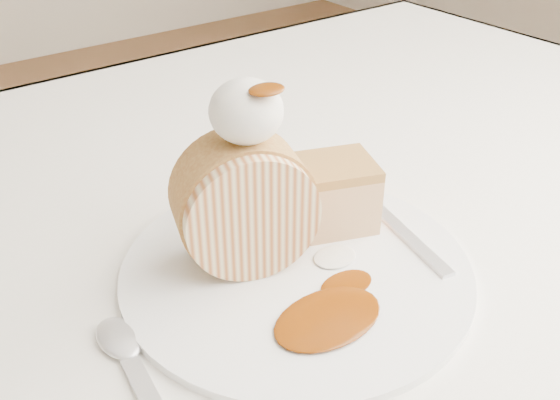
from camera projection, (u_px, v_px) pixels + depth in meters
table at (253, 263)px, 0.69m from camera, size 1.40×0.90×0.75m
plate at (296, 268)px, 0.54m from camera, size 0.39×0.39×0.01m
roulade_slice at (245, 205)px, 0.51m from camera, size 0.12×0.09×0.11m
cake_chunk at (336, 197)px, 0.57m from camera, size 0.08×0.08×0.06m
whipped_cream at (246, 111)px, 0.47m from camera, size 0.06×0.06×0.05m
caramel_drizzle at (266, 81)px, 0.45m from camera, size 0.03×0.02×0.01m
caramel_pool at (328, 318)px, 0.47m from camera, size 0.11×0.09×0.00m
fork at (406, 235)px, 0.57m from camera, size 0.06×0.18×0.00m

